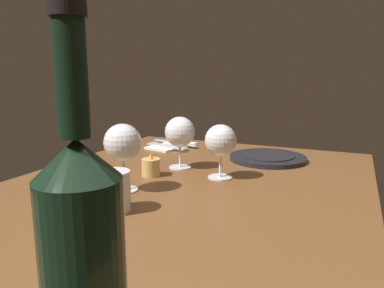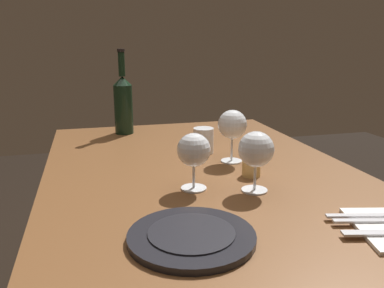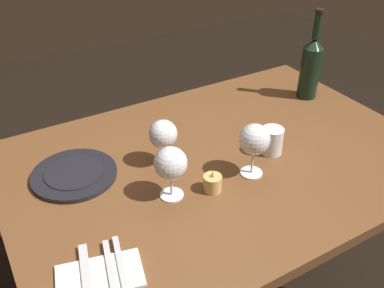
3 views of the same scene
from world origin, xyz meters
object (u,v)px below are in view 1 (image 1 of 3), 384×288
Objects in this scene: wine_glass_left at (221,141)px; votive_candle at (151,168)px; wine_glass_centre at (123,144)px; fork_outer at (166,147)px; wine_glass_right at (180,133)px; wine_bottle at (83,257)px; water_tumbler at (114,193)px; fork_inner at (169,145)px; folded_napkin at (172,146)px; dinner_plate at (268,158)px; table_knife at (175,143)px.

wine_glass_left reaches higher than votive_candle.
wine_glass_centre reaches higher than fork_outer.
votive_candle is at bearing 161.26° from wine_glass_right.
wine_bottle is at bearing -160.48° from wine_glass_right.
wine_glass_right is at bearing -142.88° from fork_outer.
fork_inner is at bearing 17.46° from water_tumbler.
wine_bottle reaches higher than wine_glass_centre.
wine_bottle reaches higher than fork_outer.
wine_glass_left reaches higher than water_tumbler.
fork_inner is (0.49, 0.14, -0.11)m from wine_glass_centre.
fork_outer is at bearing 16.11° from wine_glass_centre.
folded_napkin is 1.18× the size of fork_inner.
fork_inner is (0.35, 0.13, -0.01)m from votive_candle.
wine_glass_left is 0.42m from fork_outer.
fork_inner is at bearing 180.00° from folded_napkin.
dinner_plate reaches higher than fork_inner.
wine_bottle is at bearing -157.59° from table_knife.
fork_outer is (0.47, 0.14, -0.11)m from wine_glass_centre.
water_tumbler is 0.62m from fork_outer.
fork_outer is 0.08m from table_knife.
wine_glass_left is 0.27m from wine_glass_centre.
wine_glass_centre is at bearing -177.23° from votive_candle.
wine_bottle is 1.90× the size of fork_outer.
dinner_plate is 0.38m from fork_outer.
wine_glass_left is 0.59× the size of dinner_plate.
folded_napkin is at bearing 180.00° from table_knife.
table_knife is (0.05, 0.00, 0.00)m from fork_inner.
folded_napkin is 1.01× the size of table_knife.
table_knife reaches higher than folded_napkin.
water_tumbler is 0.48× the size of fork_outer.
wine_glass_centre reaches higher than wine_glass_right.
water_tumbler is at bearing -161.84° from fork_outer.
fork_outer is (-0.02, 0.00, 0.00)m from fork_inner.
fork_inner is at bearing 15.33° from wine_glass_centre.
fork_outer and table_knife have the same top height.
wine_bottle is 1.07m from fork_inner.
wine_glass_right is at bearing -145.82° from fork_inner.
wine_glass_right is 0.94× the size of wine_glass_centre.
fork_inner is 0.85× the size of table_knife.
votive_candle is at bearing -158.57° from fork_outer.
folded_napkin is (0.27, 0.17, -0.10)m from wine_glass_right.
fork_inner and table_knife have the same top height.
wine_glass_left reaches higher than table_knife.
votive_candle is at bearing -161.20° from folded_napkin.
water_tumbler is 0.61m from dinner_plate.
dinner_plate is at bearing -91.96° from fork_outer.
dinner_plate reaches higher than folded_napkin.
wine_bottle is at bearing -148.99° from wine_glass_centre.
fork_inner is (0.04, 0.38, 0.00)m from dinner_plate.
dinner_plate is at bearing -95.67° from fork_inner.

